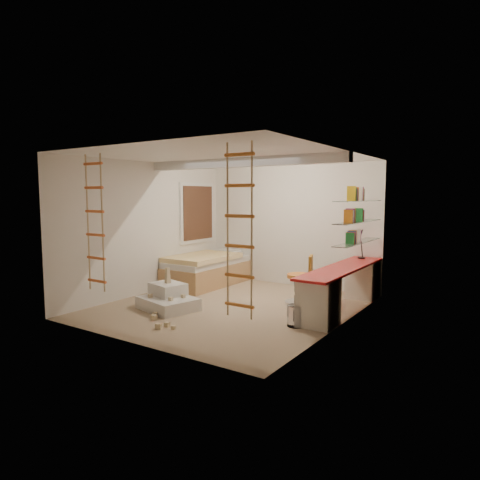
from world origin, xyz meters
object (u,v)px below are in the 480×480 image
Objects in this scene: bed at (207,270)px; swivel_chair at (301,286)px; desk at (343,287)px; play_platform at (168,299)px.

swivel_chair reaches higher than bed.
desk is 3.22m from bed.
desk is 0.75m from swivel_chair.
swivel_chair is at bearing 40.48° from play_platform.
bed is at bearing 108.81° from play_platform.
desk reaches higher than bed.
bed is 2.25× the size of swivel_chair.
swivel_chair is (2.45, -0.41, -0.00)m from bed.
desk is 2.57× the size of play_platform.
desk is 1.40× the size of bed.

